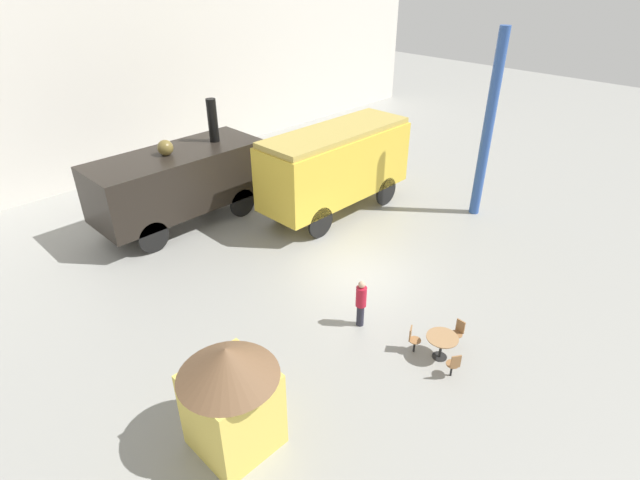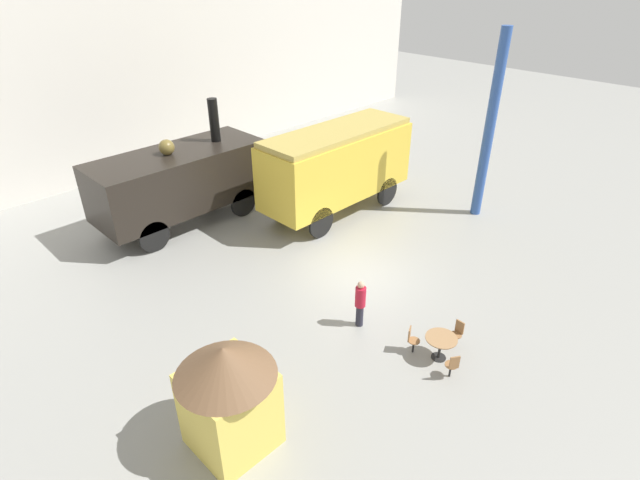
{
  "view_description": "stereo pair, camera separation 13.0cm",
  "coord_description": "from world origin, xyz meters",
  "px_view_note": "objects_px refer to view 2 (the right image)",
  "views": [
    {
      "loc": [
        -12.01,
        -9.69,
        10.4
      ],
      "look_at": [
        -1.14,
        1.0,
        1.6
      ],
      "focal_mm": 28.0,
      "sensor_mm": 36.0,
      "label": 1
    },
    {
      "loc": [
        -11.92,
        -9.79,
        10.4
      ],
      "look_at": [
        -1.14,
        1.0,
        1.6
      ],
      "focal_mm": 28.0,
      "sensor_mm": 36.0,
      "label": 2
    }
  ],
  "objects_px": {
    "steam_locomotive": "(180,179)",
    "cafe_table_near": "(441,342)",
    "ticket_kiosk": "(228,392)",
    "visitor_person": "(360,302)",
    "passenger_coach_vintage": "(337,163)",
    "cafe_chair_0": "(457,332)"
  },
  "relations": [
    {
      "from": "passenger_coach_vintage",
      "to": "cafe_chair_0",
      "type": "xyz_separation_m",
      "value": [
        -4.04,
        -8.86,
        -1.84
      ]
    },
    {
      "from": "steam_locomotive",
      "to": "passenger_coach_vintage",
      "type": "distance_m",
      "value": 6.8
    },
    {
      "from": "steam_locomotive",
      "to": "ticket_kiosk",
      "type": "xyz_separation_m",
      "value": [
        -5.43,
        -10.91,
        -0.37
      ]
    },
    {
      "from": "ticket_kiosk",
      "to": "cafe_table_near",
      "type": "bearing_deg",
      "value": -17.67
    },
    {
      "from": "visitor_person",
      "to": "steam_locomotive",
      "type": "bearing_deg",
      "value": 90.4
    },
    {
      "from": "cafe_table_near",
      "to": "ticket_kiosk",
      "type": "height_order",
      "value": "ticket_kiosk"
    },
    {
      "from": "passenger_coach_vintage",
      "to": "ticket_kiosk",
      "type": "xyz_separation_m",
      "value": [
        -10.9,
        -6.89,
        -0.67
      ]
    },
    {
      "from": "cafe_table_near",
      "to": "visitor_person",
      "type": "bearing_deg",
      "value": 101.15
    },
    {
      "from": "ticket_kiosk",
      "to": "cafe_chair_0",
      "type": "bearing_deg",
      "value": -16.04
    },
    {
      "from": "ticket_kiosk",
      "to": "steam_locomotive",
      "type": "bearing_deg",
      "value": 63.54
    },
    {
      "from": "cafe_table_near",
      "to": "ticket_kiosk",
      "type": "distance_m",
      "value": 6.41
    },
    {
      "from": "cafe_table_near",
      "to": "steam_locomotive",
      "type": "bearing_deg",
      "value": 92.66
    },
    {
      "from": "visitor_person",
      "to": "cafe_table_near",
      "type": "bearing_deg",
      "value": -78.85
    },
    {
      "from": "cafe_chair_0",
      "to": "cafe_table_near",
      "type": "bearing_deg",
      "value": -0.0
    },
    {
      "from": "steam_locomotive",
      "to": "cafe_chair_0",
      "type": "height_order",
      "value": "steam_locomotive"
    },
    {
      "from": "cafe_table_near",
      "to": "passenger_coach_vintage",
      "type": "bearing_deg",
      "value": 61.03
    },
    {
      "from": "passenger_coach_vintage",
      "to": "cafe_table_near",
      "type": "xyz_separation_m",
      "value": [
        -4.87,
        -8.81,
        -1.73
      ]
    },
    {
      "from": "ticket_kiosk",
      "to": "visitor_person",
      "type": "bearing_deg",
      "value": 7.63
    },
    {
      "from": "steam_locomotive",
      "to": "ticket_kiosk",
      "type": "relative_size",
      "value": 2.44
    },
    {
      "from": "steam_locomotive",
      "to": "cafe_table_near",
      "type": "xyz_separation_m",
      "value": [
        0.6,
        -12.83,
        -1.43
      ]
    },
    {
      "from": "passenger_coach_vintage",
      "to": "ticket_kiosk",
      "type": "height_order",
      "value": "passenger_coach_vintage"
    },
    {
      "from": "visitor_person",
      "to": "ticket_kiosk",
      "type": "distance_m",
      "value": 5.6
    }
  ]
}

